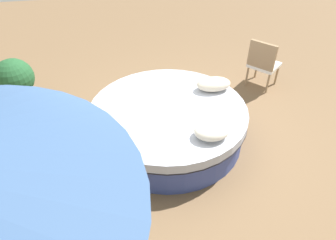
{
  "coord_description": "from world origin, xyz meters",
  "views": [
    {
      "loc": [
        -0.67,
        -3.63,
        3.25
      ],
      "look_at": [
        0.0,
        0.0,
        0.35
      ],
      "focal_mm": 32.33,
      "sensor_mm": 36.0,
      "label": 1
    }
  ],
  "objects_px": {
    "throw_pillow_0": "(212,131)",
    "throw_pillow_1": "(214,84)",
    "patio_chair": "(263,62)",
    "round_bed": "(168,123)",
    "planter": "(16,81)"
  },
  "relations": [
    {
      "from": "round_bed",
      "to": "throw_pillow_0",
      "type": "relative_size",
      "value": 5.1
    },
    {
      "from": "throw_pillow_0",
      "to": "throw_pillow_1",
      "type": "bearing_deg",
      "value": 71.55
    },
    {
      "from": "round_bed",
      "to": "patio_chair",
      "type": "xyz_separation_m",
      "value": [
        2.07,
        1.19,
        0.26
      ]
    },
    {
      "from": "throw_pillow_0",
      "to": "planter",
      "type": "height_order",
      "value": "planter"
    },
    {
      "from": "round_bed",
      "to": "throw_pillow_0",
      "type": "height_order",
      "value": "throw_pillow_0"
    },
    {
      "from": "throw_pillow_1",
      "to": "throw_pillow_0",
      "type": "bearing_deg",
      "value": -108.45
    },
    {
      "from": "patio_chair",
      "to": "planter",
      "type": "bearing_deg",
      "value": -132.34
    },
    {
      "from": "round_bed",
      "to": "throw_pillow_1",
      "type": "height_order",
      "value": "throw_pillow_1"
    },
    {
      "from": "planter",
      "to": "round_bed",
      "type": "bearing_deg",
      "value": -28.23
    },
    {
      "from": "patio_chair",
      "to": "round_bed",
      "type": "bearing_deg",
      "value": -100.81
    },
    {
      "from": "throw_pillow_1",
      "to": "patio_chair",
      "type": "relative_size",
      "value": 0.57
    },
    {
      "from": "patio_chair",
      "to": "planter",
      "type": "xyz_separation_m",
      "value": [
        -4.52,
        0.13,
        -0.02
      ]
    },
    {
      "from": "round_bed",
      "to": "planter",
      "type": "bearing_deg",
      "value": 151.77
    },
    {
      "from": "round_bed",
      "to": "patio_chair",
      "type": "distance_m",
      "value": 2.4
    },
    {
      "from": "round_bed",
      "to": "patio_chair",
      "type": "relative_size",
      "value": 2.46
    }
  ]
}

